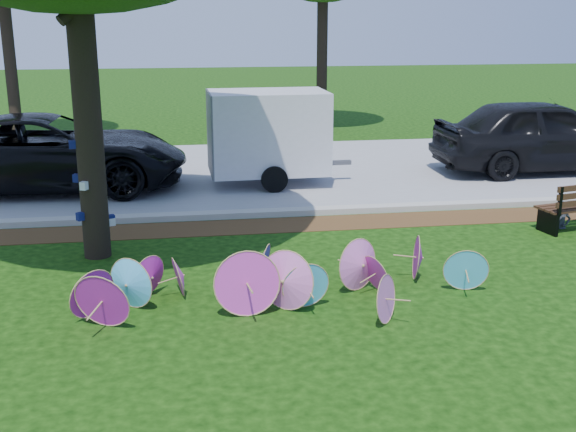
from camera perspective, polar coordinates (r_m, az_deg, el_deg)
name	(u,v)px	position (r m, az deg, el deg)	size (l,w,h in m)	color
ground	(273,326)	(9.46, -1.19, -8.68)	(90.00, 90.00, 0.00)	black
mulch_strip	(242,227)	(13.66, -3.65, -0.86)	(90.00, 1.00, 0.01)	#472D16
curb	(239,214)	(14.31, -3.90, 0.15)	(90.00, 0.30, 0.12)	#B7B5AD
street	(225,172)	(18.34, -5.00, 3.46)	(90.00, 8.00, 0.01)	gray
parasol_pile	(265,279)	(9.99, -1.85, -5.01)	(5.97, 2.18, 0.91)	#E86ECC
black_van	(49,153)	(17.22, -18.38, 4.78)	(2.84, 6.15, 1.71)	black
dark_pickup	(543,135)	(19.37, 19.48, 6.05)	(2.19, 5.44, 1.85)	black
cargo_trailer	(269,132)	(16.84, -1.55, 6.66)	(2.67, 1.69, 2.47)	silver
person_left	(563,202)	(14.38, 20.91, 1.04)	(0.37, 0.24, 1.01)	#343747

